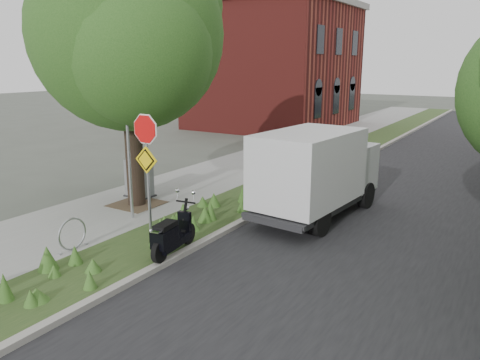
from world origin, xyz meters
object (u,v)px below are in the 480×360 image
object	(u,v)px
scooter_far	(170,239)
utility_cabinet	(139,179)
box_truck	(316,169)
sign_assembly	(146,153)

from	to	relation	value
scooter_far	utility_cabinet	size ratio (longest dim) A/B	1.42
box_truck	utility_cabinet	bearing A→B (deg)	-166.03
sign_assembly	box_truck	world-z (taller)	sign_assembly
sign_assembly	box_truck	bearing A→B (deg)	61.29
scooter_far	utility_cabinet	xyz separation A→B (m)	(-3.97, 3.19, 0.18)
box_truck	scooter_far	bearing A→B (deg)	-108.45
box_truck	utility_cabinet	distance (m)	5.70
scooter_far	box_truck	size ratio (longest dim) A/B	0.35
utility_cabinet	box_truck	bearing A→B (deg)	13.97
utility_cabinet	sign_assembly	bearing A→B (deg)	-42.87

